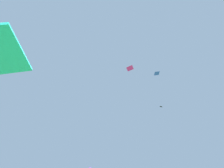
# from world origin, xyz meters

# --- Properties ---
(distant_kite_black_low_right) EXTENTS (0.58, 0.60, 0.26)m
(distant_kite_black_low_right) POSITION_xyz_m (-9.57, 33.84, 16.36)
(distant_kite_black_low_right) COLOR black
(distant_kite_blue_far_center) EXTENTS (0.90, 0.90, 0.30)m
(distant_kite_blue_far_center) POSITION_xyz_m (-5.69, 22.97, 17.16)
(distant_kite_blue_far_center) COLOR blue
(distant_kite_magenta_high_left) EXTENTS (1.08, 1.10, 0.38)m
(distant_kite_magenta_high_left) POSITION_xyz_m (-6.79, 16.36, 14.77)
(distant_kite_magenta_high_left) COLOR #DB2393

